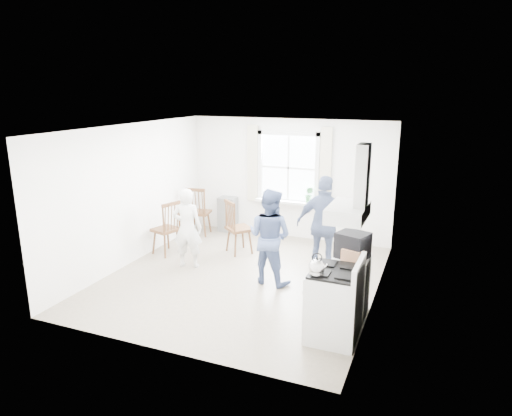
{
  "coord_description": "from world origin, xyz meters",
  "views": [
    {
      "loc": [
        3.0,
        -6.8,
        3.23
      ],
      "look_at": [
        0.17,
        0.2,
        1.23
      ],
      "focal_mm": 32.0,
      "sensor_mm": 36.0,
      "label": 1
    }
  ],
  "objects": [
    {
      "name": "kettle",
      "position": [
        1.71,
        -1.59,
        1.05
      ],
      "size": [
        0.21,
        0.21,
        0.29
      ],
      "color": "silver",
      "rests_on": "gas_stove"
    },
    {
      "name": "shelf_unit",
      "position": [
        -1.4,
        2.33,
        0.4
      ],
      "size": [
        0.4,
        0.3,
        0.8
      ],
      "primitive_type": "cube",
      "color": "gray",
      "rests_on": "ground"
    },
    {
      "name": "person_left",
      "position": [
        -1.14,
        0.09,
        0.75
      ],
      "size": [
        0.66,
        0.66,
        1.49
      ],
      "primitive_type": "imported",
      "rotation": [
        0.0,
        0.0,
        3.39
      ],
      "color": "white",
      "rests_on": "ground"
    },
    {
      "name": "window_assembly",
      "position": [
        0.0,
        2.45,
        1.46
      ],
      "size": [
        1.88,
        0.24,
        1.7
      ],
      "color": "white",
      "rests_on": "room_shell"
    },
    {
      "name": "person_mid",
      "position": [
        0.49,
        0.0,
        0.82
      ],
      "size": [
        0.92,
        0.92,
        1.63
      ],
      "primitive_type": "imported",
      "rotation": [
        0.0,
        0.0,
        2.96
      ],
      "color": "#4C5E8D",
      "rests_on": "ground"
    },
    {
      "name": "range_hood",
      "position": [
        2.07,
        -1.35,
        1.9
      ],
      "size": [
        0.45,
        0.76,
        0.94
      ],
      "color": "silver",
      "rests_on": "room_shell"
    },
    {
      "name": "low_cabinet",
      "position": [
        1.98,
        -0.65,
        0.45
      ],
      "size": [
        0.5,
        0.55,
        0.9
      ],
      "primitive_type": "cube",
      "color": "silver",
      "rests_on": "ground"
    },
    {
      "name": "gas_stove",
      "position": [
        1.91,
        -1.35,
        0.48
      ],
      "size": [
        0.68,
        0.76,
        1.12
      ],
      "color": "silver",
      "rests_on": "ground"
    },
    {
      "name": "windsor_chair_c",
      "position": [
        -1.79,
        0.49,
        0.67
      ],
      "size": [
        0.57,
        0.58,
        1.09
      ],
      "color": "#492B17",
      "rests_on": "ground"
    },
    {
      "name": "windsor_chair_b",
      "position": [
        -0.65,
        1.03,
        0.67
      ],
      "size": [
        0.64,
        0.64,
        1.1
      ],
      "color": "#492B17",
      "rests_on": "ground"
    },
    {
      "name": "cardboard_box",
      "position": [
        2.02,
        -0.82,
        0.99
      ],
      "size": [
        0.31,
        0.26,
        0.17
      ],
      "primitive_type": "cube",
      "rotation": [
        0.0,
        0.0,
        -0.26
      ],
      "color": "#AD7754",
      "rests_on": "low_cabinet"
    },
    {
      "name": "windsor_chair_a",
      "position": [
        -1.88,
        1.76,
        0.68
      ],
      "size": [
        0.54,
        0.53,
        1.11
      ],
      "color": "#492B17",
      "rests_on": "ground"
    },
    {
      "name": "room_shell",
      "position": [
        0.0,
        0.0,
        1.3
      ],
      "size": [
        4.62,
        5.12,
        2.64
      ],
      "color": "gray",
      "rests_on": "ground"
    },
    {
      "name": "person_right",
      "position": [
        1.25,
        0.73,
        0.89
      ],
      "size": [
        1.1,
        1.1,
        1.77
      ],
      "primitive_type": "imported",
      "rotation": [
        0.0,
        0.0,
        3.08
      ],
      "color": "navy",
      "rests_on": "ground"
    },
    {
      "name": "stereo_stack",
      "position": [
        1.99,
        -0.68,
        1.08
      ],
      "size": [
        0.5,
        0.48,
        0.36
      ],
      "color": "black",
      "rests_on": "low_cabinet"
    },
    {
      "name": "potted_plant",
      "position": [
        0.51,
        2.36,
        1.02
      ],
      "size": [
        0.22,
        0.22,
        0.35
      ],
      "primitive_type": "imported",
      "rotation": [
        0.0,
        0.0,
        -0.17
      ],
      "color": "#2F6B38",
      "rests_on": "window_assembly"
    }
  ]
}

